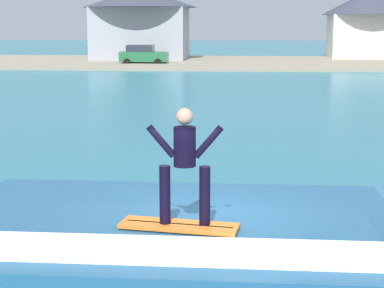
# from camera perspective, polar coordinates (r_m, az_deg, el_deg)

# --- Properties ---
(ground_plane) EXTENTS (260.00, 260.00, 0.00)m
(ground_plane) POSITION_cam_1_polar(r_m,az_deg,el_deg) (10.69, 1.66, -11.20)
(ground_plane) COLOR teal
(wave_crest) EXTENTS (7.17, 4.79, 1.05)m
(wave_crest) POSITION_cam_1_polar(r_m,az_deg,el_deg) (10.33, -1.81, -9.08)
(wave_crest) COLOR #235881
(wave_crest) RESTS_ON ground_plane
(surfboard) EXTENTS (1.78, 0.73, 0.06)m
(surfboard) POSITION_cam_1_polar(r_m,az_deg,el_deg) (9.46, -1.14, -7.23)
(surfboard) COLOR orange
(surfboard) RESTS_ON wave_crest
(surfer) EXTENTS (1.10, 0.32, 1.70)m
(surfer) POSITION_cam_1_polar(r_m,az_deg,el_deg) (9.21, -0.65, -1.42)
(surfer) COLOR black
(surfer) RESTS_ON surfboard
(shoreline_bank) EXTENTS (120.00, 20.88, 0.18)m
(shoreline_bank) POSITION_cam_1_polar(r_m,az_deg,el_deg) (63.04, 4.34, 7.20)
(shoreline_bank) COLOR gray
(shoreline_bank) RESTS_ON ground_plane
(car_near_shore) EXTENTS (4.42, 2.31, 1.86)m
(car_near_shore) POSITION_cam_1_polar(r_m,az_deg,el_deg) (60.89, -4.35, 7.88)
(car_near_shore) COLOR #23663D
(car_near_shore) RESTS_ON ground_plane
(house_with_chimney) EXTENTS (11.62, 11.62, 7.75)m
(house_with_chimney) POSITION_cam_1_polar(r_m,az_deg,el_deg) (67.17, -4.57, 10.95)
(house_with_chimney) COLOR #9EA3AD
(house_with_chimney) RESTS_ON ground_plane
(house_gabled_white) EXTENTS (9.57, 9.57, 7.19)m
(house_gabled_white) POSITION_cam_1_polar(r_m,az_deg,el_deg) (71.78, 15.21, 10.56)
(house_gabled_white) COLOR silver
(house_gabled_white) RESTS_ON ground_plane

